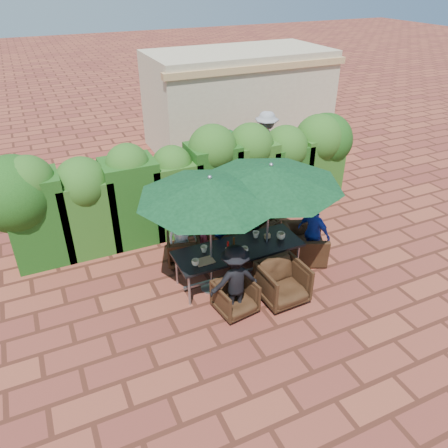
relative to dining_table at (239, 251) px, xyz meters
name	(u,v)px	position (x,y,z in m)	size (l,w,h in m)	color
ground	(236,275)	(0.00, 0.09, -0.68)	(80.00, 80.00, 0.00)	brown
dining_table	(239,251)	(0.00, 0.00, 0.00)	(2.58, 0.90, 0.75)	black
umbrella_left	(210,188)	(-0.62, -0.07, 1.54)	(2.67, 2.67, 2.46)	gray
umbrella_right	(271,175)	(0.62, -0.04, 1.54)	(2.77, 2.77, 2.46)	gray
chair_far_left	(184,248)	(-0.80, 1.01, -0.32)	(0.69, 0.64, 0.71)	black
chair_far_mid	(222,240)	(0.07, 0.93, -0.31)	(0.71, 0.67, 0.74)	black
chair_far_right	(255,233)	(0.84, 0.84, -0.28)	(0.78, 0.73, 0.80)	black
chair_near_left	(235,296)	(-0.49, -0.86, -0.33)	(0.68, 0.64, 0.70)	black
chair_near_right	(283,281)	(0.47, -0.93, -0.25)	(0.83, 0.78, 0.86)	black
chair_end_right	(304,239)	(1.65, 0.10, -0.24)	(1.01, 0.66, 0.88)	black
adult_far_left	(181,234)	(-0.83, 1.03, 0.02)	(0.68, 0.41, 1.39)	silver
adult_far_mid	(222,228)	(0.04, 0.89, 0.03)	(0.51, 0.41, 1.41)	#213AB3
adult_far_right	(255,221)	(0.86, 0.90, 0.00)	(0.65, 0.39, 1.34)	black
adult_near_left	(235,280)	(-0.50, -0.86, 0.03)	(0.91, 0.42, 1.42)	black
adult_end_right	(314,233)	(1.75, -0.06, 0.00)	(0.79, 0.40, 1.35)	#213AB3
child_left	(205,242)	(-0.32, 0.96, -0.26)	(0.30, 0.24, 0.83)	#D94C6C
child_right	(238,231)	(0.50, 1.01, -0.24)	(0.31, 0.26, 0.87)	#85489D
pedestrian_a	(229,158)	(1.77, 4.16, 0.14)	(1.53, 0.55, 1.64)	green
pedestrian_b	(245,149)	(2.52, 4.61, 0.12)	(0.77, 0.47, 1.60)	#D94C6C
pedestrian_c	(266,143)	(3.16, 4.51, 0.27)	(1.22, 0.56, 1.90)	gray
cup_a	(195,262)	(-0.99, -0.19, 0.13)	(0.15, 0.15, 0.12)	beige
cup_b	(204,249)	(-0.68, 0.15, 0.14)	(0.14, 0.14, 0.13)	beige
cup_c	(245,250)	(0.03, -0.20, 0.13)	(0.15, 0.15, 0.12)	beige
cup_d	(256,235)	(0.49, 0.20, 0.14)	(0.14, 0.14, 0.13)	beige
cup_e	(281,236)	(0.93, -0.07, 0.14)	(0.18, 0.18, 0.14)	beige
ketchup_bottle	(228,245)	(-0.21, 0.05, 0.16)	(0.04, 0.04, 0.17)	#B20C0A
sauce_bottle	(234,241)	(-0.04, 0.14, 0.16)	(0.04, 0.04, 0.17)	#4C230C
serving_tray	(205,261)	(-0.79, -0.15, 0.08)	(0.35, 0.25, 0.02)	#A97952
number_block_left	(229,250)	(-0.24, -0.05, 0.12)	(0.12, 0.06, 0.10)	#DCB170
number_block_right	(267,236)	(0.69, 0.07, 0.12)	(0.12, 0.06, 0.10)	#DCB170
hedge_wall	(191,176)	(-0.05, 2.41, 0.65)	(9.10, 1.60, 2.48)	#14340E
building	(238,99)	(3.50, 7.08, 0.93)	(6.20, 3.08, 3.20)	#C3B591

